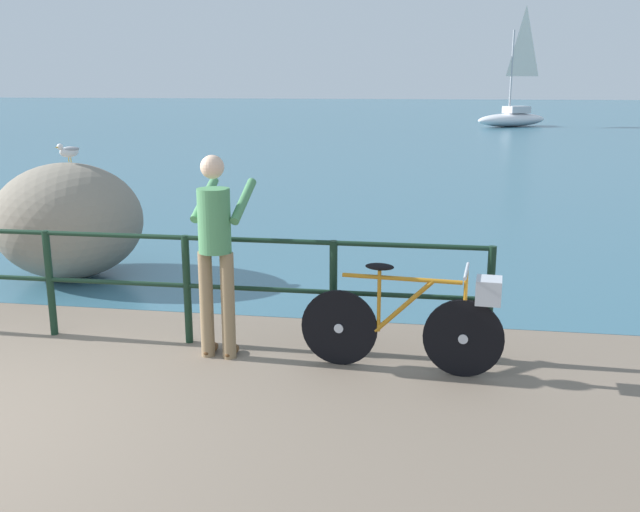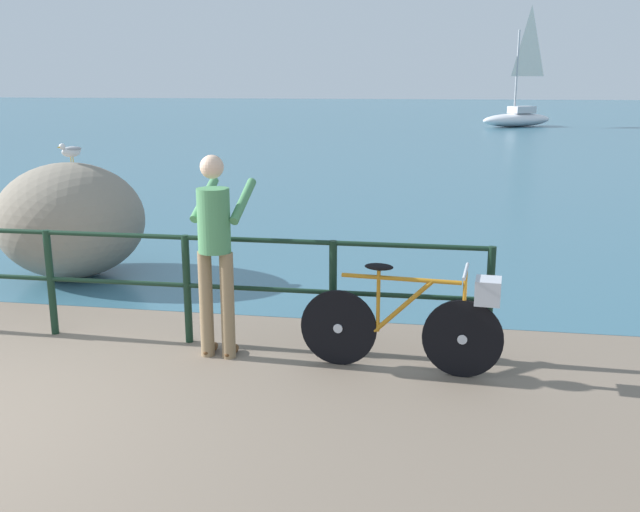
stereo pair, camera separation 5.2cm
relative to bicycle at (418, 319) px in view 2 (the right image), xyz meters
The scene contains 8 objects.
ground_plane 18.69m from the bicycle, 100.71° to the left, with size 120.00×120.00×0.10m, color #756656.
sea_surface 46.33m from the bicycle, 94.30° to the left, with size 120.00×90.00×0.01m, color #38667A.
promenade_railing 3.50m from the bicycle, behind, with size 8.20×0.07×1.02m.
bicycle is the anchor object (origin of this frame).
person_at_railing 1.82m from the bicycle, behind, with size 0.48×0.65×1.78m.
breakwater_boulder_main 4.93m from the bicycle, 151.46° to the left, with size 1.81×1.72×1.41m.
seagull 5.05m from the bicycle, 150.39° to the left, with size 0.22×0.33×0.23m.
sailboat 34.06m from the bicycle, 83.08° to the left, with size 4.31×3.67×6.16m.
Camera 2 is at (3.60, -3.99, 2.38)m, focal length 40.06 mm.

